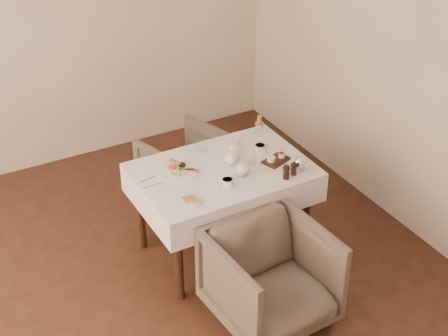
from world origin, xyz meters
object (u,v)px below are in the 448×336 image
armchair_near (271,278)px  armchair_far (187,167)px  breakfast_plate (177,170)px  teapot_centre (232,157)px  table (223,182)px

armchair_near → armchair_far: 1.63m
breakfast_plate → teapot_centre: size_ratio=1.96×
armchair_near → teapot_centre: teapot_centre is taller
armchair_near → table: bearing=81.2°
table → teapot_centre: teapot_centre is taller
armchair_far → breakfast_plate: (-0.40, -0.67, 0.46)m
teapot_centre → table: bearing=-155.3°
breakfast_plate → teapot_centre: bearing=-9.5°
armchair_near → breakfast_plate: breakfast_plate is taller
table → breakfast_plate: (-0.31, 0.13, 0.13)m
table → breakfast_plate: bearing=156.9°
table → breakfast_plate: breakfast_plate is taller
teapot_centre → armchair_near: bearing=-91.8°
armchair_near → armchair_far: bearing=80.7°
teapot_centre → armchair_far: bearing=99.3°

